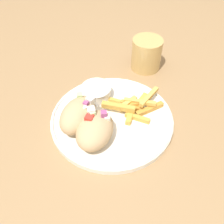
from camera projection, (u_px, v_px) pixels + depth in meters
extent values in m
plane|color=#4C4238|center=(109.00, 219.00, 1.23)|extent=(10.00, 10.00, 0.00)
cube|color=#9E7A51|center=(107.00, 111.00, 0.69)|extent=(1.58, 1.58, 0.04)
cylinder|color=#9E7A51|center=(127.00, 37.00, 1.66)|extent=(0.06, 0.06, 0.72)
cylinder|color=white|center=(112.00, 120.00, 0.64)|extent=(0.30, 0.30, 0.01)
torus|color=white|center=(112.00, 117.00, 0.63)|extent=(0.29, 0.29, 0.01)
ellipsoid|color=tan|center=(95.00, 130.00, 0.57)|extent=(0.14, 0.13, 0.06)
cube|color=silver|center=(107.00, 118.00, 0.57)|extent=(0.02, 0.02, 0.01)
cube|color=#A34C84|center=(104.00, 114.00, 0.56)|extent=(0.02, 0.02, 0.01)
cube|color=red|center=(89.00, 119.00, 0.56)|extent=(0.02, 0.02, 0.02)
cube|color=white|center=(91.00, 111.00, 0.57)|extent=(0.02, 0.02, 0.02)
cube|color=#B7D693|center=(92.00, 114.00, 0.57)|extent=(0.02, 0.02, 0.01)
ellipsoid|color=tan|center=(78.00, 115.00, 0.60)|extent=(0.13, 0.12, 0.06)
cube|color=#B7D693|center=(79.00, 96.00, 0.61)|extent=(0.02, 0.02, 0.01)
cube|color=white|center=(91.00, 100.00, 0.60)|extent=(0.02, 0.02, 0.02)
cube|color=#A34C84|center=(86.00, 104.00, 0.59)|extent=(0.01, 0.01, 0.01)
cube|color=silver|center=(85.00, 108.00, 0.58)|extent=(0.01, 0.01, 0.01)
cube|color=gold|center=(134.00, 107.00, 0.65)|extent=(0.04, 0.07, 0.01)
cube|color=gold|center=(137.00, 118.00, 0.63)|extent=(0.04, 0.06, 0.01)
cube|color=gold|center=(130.00, 114.00, 0.63)|extent=(0.06, 0.05, 0.01)
cube|color=gold|center=(120.00, 102.00, 0.66)|extent=(0.05, 0.07, 0.01)
cube|color=gold|center=(139.00, 103.00, 0.66)|extent=(0.07, 0.04, 0.01)
cube|color=gold|center=(150.00, 109.00, 0.64)|extent=(0.08, 0.02, 0.01)
cube|color=#E5B251|center=(149.00, 97.00, 0.65)|extent=(0.08, 0.03, 0.01)
cube|color=#E5B251|center=(140.00, 102.00, 0.64)|extent=(0.06, 0.07, 0.01)
cube|color=gold|center=(135.00, 104.00, 0.65)|extent=(0.06, 0.04, 0.01)
cube|color=gold|center=(119.00, 106.00, 0.63)|extent=(0.06, 0.07, 0.01)
cube|color=#E5B251|center=(128.00, 103.00, 0.64)|extent=(0.06, 0.02, 0.01)
cylinder|color=white|center=(96.00, 92.00, 0.67)|extent=(0.07, 0.07, 0.03)
cylinder|color=white|center=(96.00, 89.00, 0.67)|extent=(0.06, 0.06, 0.01)
torus|color=white|center=(96.00, 88.00, 0.66)|extent=(0.08, 0.08, 0.00)
cylinder|color=tan|center=(147.00, 54.00, 0.76)|extent=(0.09, 0.09, 0.09)
cylinder|color=silver|center=(146.00, 58.00, 0.77)|extent=(0.08, 0.08, 0.06)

